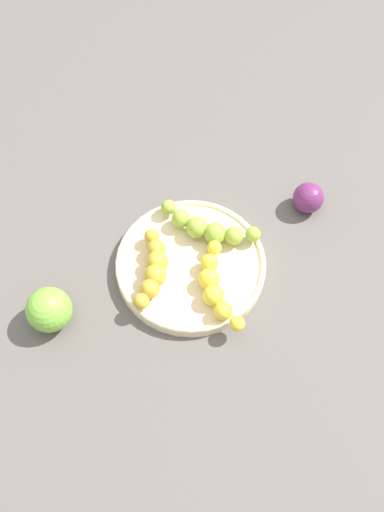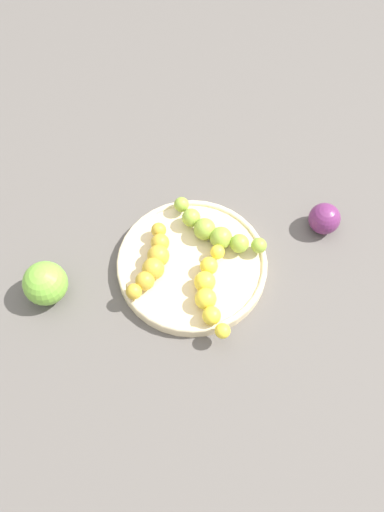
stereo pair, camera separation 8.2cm
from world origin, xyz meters
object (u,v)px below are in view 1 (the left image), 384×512
at_px(banana_spotted, 155,268).
at_px(plum_purple, 309,198).
at_px(banana_yellow, 217,286).
at_px(apple_green, 50,310).
at_px(fruit_bowl, 192,264).
at_px(banana_green, 208,228).

relative_size(banana_spotted, plum_purple, 2.64).
bearing_deg(banana_yellow, apple_green, -4.66).
height_order(banana_spotted, apple_green, apple_green).
bearing_deg(fruit_bowl, apple_green, 112.80).
bearing_deg(banana_spotted, apple_green, -150.17).
bearing_deg(banana_yellow, banana_spotted, -31.24).
relative_size(banana_green, banana_spotted, 1.16).
distance_m(banana_spotted, apple_green, 0.17).
distance_m(fruit_bowl, plum_purple, 0.23).
distance_m(banana_yellow, apple_green, 0.25).
xyz_separation_m(banana_yellow, apple_green, (-0.04, 0.24, -0.00)).
distance_m(banana_spotted, plum_purple, 0.29).
bearing_deg(banana_spotted, banana_green, 47.39).
distance_m(banana_green, apple_green, 0.27).
xyz_separation_m(banana_green, banana_spotted, (-0.07, 0.08, -0.00)).
relative_size(banana_green, banana_yellow, 1.06).
bearing_deg(banana_yellow, fruit_bowl, -67.51).
xyz_separation_m(banana_green, apple_green, (-0.14, 0.23, -0.00)).
height_order(apple_green, plum_purple, apple_green).
distance_m(banana_spotted, banana_yellow, 0.10).
bearing_deg(banana_green, banana_spotted, -27.19).
xyz_separation_m(banana_spotted, banana_yellow, (-0.03, -0.09, -0.00)).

